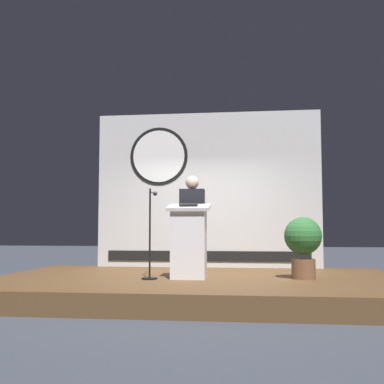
# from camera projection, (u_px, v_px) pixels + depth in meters

# --- Properties ---
(ground_plane) EXTENTS (40.00, 40.00, 0.00)m
(ground_plane) POSITION_uv_depth(u_px,v_px,m) (197.00, 296.00, 7.42)
(ground_plane) COLOR #383D47
(stage_platform) EXTENTS (6.40, 4.00, 0.30)m
(stage_platform) POSITION_uv_depth(u_px,v_px,m) (197.00, 287.00, 7.44)
(stage_platform) COLOR brown
(stage_platform) RESTS_ON ground
(banner_display) EXTENTS (4.43, 0.12, 3.07)m
(banner_display) POSITION_uv_depth(u_px,v_px,m) (206.00, 189.00, 9.40)
(banner_display) COLOR silver
(banner_display) RESTS_ON stage_platform
(podium) EXTENTS (0.64, 0.50, 1.16)m
(podium) POSITION_uv_depth(u_px,v_px,m) (189.00, 241.00, 7.23)
(podium) COLOR silver
(podium) RESTS_ON stage_platform
(speaker_person) EXTENTS (0.40, 0.26, 1.62)m
(speaker_person) POSITION_uv_depth(u_px,v_px,m) (192.00, 224.00, 7.73)
(speaker_person) COLOR black
(speaker_person) RESTS_ON stage_platform
(microphone_stand) EXTENTS (0.24, 0.54, 1.37)m
(microphone_stand) POSITION_uv_depth(u_px,v_px,m) (151.00, 247.00, 7.20)
(microphone_stand) COLOR black
(microphone_stand) RESTS_ON stage_platform
(potted_plant) EXTENTS (0.57, 0.57, 0.93)m
(potted_plant) POSITION_uv_depth(u_px,v_px,m) (303.00, 242.00, 7.19)
(potted_plant) COLOR brown
(potted_plant) RESTS_ON stage_platform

